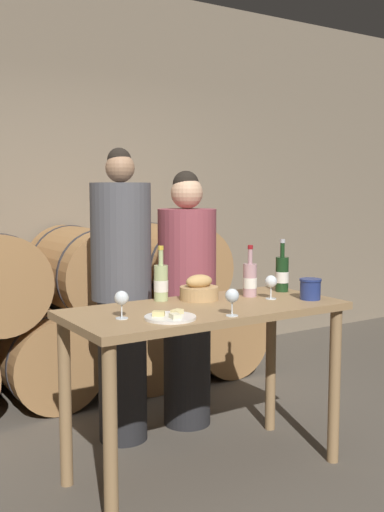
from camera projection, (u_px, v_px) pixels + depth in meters
The scene contains 15 objects.
ground_plane at pixel (205, 472), 3.21m from camera, with size 10.00×10.00×0.00m, color #564F44.
stone_wall_back at pixel (56, 179), 4.89m from camera, with size 10.00×0.12×3.20m.
barrel_stack at pixel (86, 315), 4.52m from camera, with size 2.83×0.92×1.24m.
tasting_table at pixel (206, 333), 3.13m from camera, with size 1.47×0.66×0.91m.
person_left at pixel (122, 295), 3.56m from camera, with size 0.36×0.36×1.75m.
person_right at pixel (187, 299), 3.81m from camera, with size 0.37×0.37×1.63m.
wine_bottle_red at pixel (282, 274), 3.55m from camera, with size 0.08×0.08×0.31m.
wine_bottle_white at pixel (161, 282), 3.26m from camera, with size 0.08×0.08×0.30m.
wine_bottle_rose at pixel (250, 279), 3.39m from camera, with size 0.08×0.08×0.29m.
blue_crock at pixel (310, 288), 3.30m from camera, with size 0.12×0.12×0.12m.
bread_basket at pixel (199, 290), 3.29m from camera, with size 0.21×0.21×0.14m.
cheese_plate at pixel (170, 317), 2.80m from camera, with size 0.24×0.24×0.04m.
wine_glass_far_left at pixel (122, 299), 2.80m from camera, with size 0.07×0.07×0.13m.
wine_glass_left at pixel (232, 297), 2.86m from camera, with size 0.07×0.07×0.13m.
wine_glass_center at pixel (271, 282), 3.30m from camera, with size 0.07×0.07×0.13m.
Camera 1 is at (-1.71, -2.55, 1.51)m, focal length 42.00 mm.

